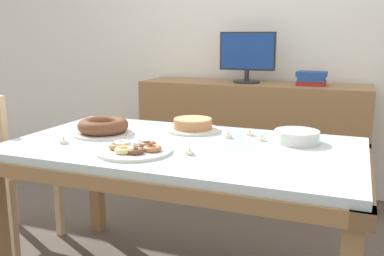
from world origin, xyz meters
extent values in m
cube|color=white|center=(0.00, 1.68, 1.30)|extent=(8.00, 0.10, 2.60)
cube|color=silver|center=(0.00, 0.00, 0.73)|extent=(1.62, 0.90, 0.04)
cube|color=olive|center=(0.00, -0.43, 0.68)|extent=(1.66, 0.08, 0.06)
cube|color=olive|center=(0.00, 0.43, 0.68)|extent=(1.66, 0.08, 0.06)
cube|color=olive|center=(-0.79, 0.00, 0.68)|extent=(0.08, 0.93, 0.06)
cube|color=olive|center=(0.79, 0.00, 0.68)|extent=(0.08, 0.93, 0.06)
cube|color=olive|center=(-0.77, 0.40, 0.34)|extent=(0.07, 0.07, 0.69)
cube|color=olive|center=(0.77, 0.40, 0.34)|extent=(0.07, 0.07, 0.69)
cube|color=#D1B284|center=(-1.15, 0.07, 0.47)|extent=(0.43, 0.43, 0.04)
cube|color=#D1B284|center=(-0.95, 0.26, 0.23)|extent=(0.04, 0.04, 0.45)
cube|color=#D1B284|center=(-1.33, 0.27, 0.23)|extent=(0.04, 0.04, 0.45)
cube|color=#D1B284|center=(-0.96, -0.12, 0.23)|extent=(0.04, 0.04, 0.45)
cube|color=olive|center=(0.00, 1.38, 0.45)|extent=(1.71, 0.44, 0.89)
cylinder|color=#262628|center=(-0.05, 1.38, 0.90)|extent=(0.20, 0.20, 0.02)
cylinder|color=#262628|center=(-0.05, 1.38, 0.95)|extent=(0.04, 0.04, 0.09)
cube|color=#262628|center=(-0.05, 1.38, 1.13)|extent=(0.42, 0.02, 0.28)
cube|color=navy|center=(-0.05, 1.36, 1.13)|extent=(0.40, 0.00, 0.26)
cube|color=maroon|center=(0.43, 1.38, 0.91)|extent=(0.20, 0.17, 0.03)
cube|color=#23478C|center=(0.43, 1.38, 0.94)|extent=(0.19, 0.18, 0.03)
cube|color=#23478C|center=(0.43, 1.38, 0.98)|extent=(0.21, 0.16, 0.04)
cylinder|color=silver|center=(-0.06, 0.28, 0.75)|extent=(0.29, 0.29, 0.01)
cylinder|color=#BC7A4C|center=(-0.06, 0.28, 0.78)|extent=(0.20, 0.20, 0.05)
cylinder|color=#EDA16C|center=(-0.06, 0.28, 0.81)|extent=(0.20, 0.20, 0.01)
cylinder|color=silver|center=(-0.46, 0.04, 0.75)|extent=(0.31, 0.31, 0.01)
torus|color=brown|center=(-0.46, 0.04, 0.79)|extent=(0.26, 0.26, 0.07)
cylinder|color=silver|center=(-0.14, -0.21, 0.75)|extent=(0.33, 0.33, 0.01)
torus|color=#B27042|center=(-0.05, -0.21, 0.77)|extent=(0.08, 0.08, 0.02)
torus|color=brown|center=(-0.09, -0.17, 0.77)|extent=(0.07, 0.07, 0.03)
torus|color=white|center=(-0.15, -0.14, 0.77)|extent=(0.07, 0.07, 0.02)
torus|color=white|center=(-0.21, -0.19, 0.77)|extent=(0.08, 0.08, 0.03)
torus|color=#B27042|center=(-0.21, -0.23, 0.77)|extent=(0.08, 0.08, 0.02)
torus|color=#EAD184|center=(-0.15, -0.28, 0.77)|extent=(0.08, 0.08, 0.02)
torus|color=brown|center=(-0.10, -0.27, 0.77)|extent=(0.07, 0.07, 0.02)
cylinder|color=silver|center=(0.49, 0.21, 0.75)|extent=(0.21, 0.21, 0.01)
cylinder|color=silver|center=(0.49, 0.21, 0.76)|extent=(0.21, 0.21, 0.01)
cylinder|color=silver|center=(0.49, 0.21, 0.77)|extent=(0.21, 0.21, 0.01)
cylinder|color=silver|center=(0.49, 0.21, 0.78)|extent=(0.21, 0.21, 0.01)
cylinder|color=silver|center=(0.49, 0.21, 0.79)|extent=(0.21, 0.21, 0.01)
cylinder|color=silver|center=(0.49, 0.21, 0.80)|extent=(0.21, 0.21, 0.01)
cylinder|color=silver|center=(0.17, 0.19, 0.75)|extent=(0.04, 0.04, 0.02)
cylinder|color=white|center=(0.17, 0.19, 0.76)|extent=(0.03, 0.03, 0.00)
cone|color=#F9B74C|center=(0.17, 0.19, 0.77)|extent=(0.01, 0.01, 0.02)
cylinder|color=silver|center=(0.10, -0.16, 0.75)|extent=(0.04, 0.04, 0.02)
cylinder|color=white|center=(0.10, -0.16, 0.76)|extent=(0.03, 0.03, 0.00)
cone|color=#F9B74C|center=(0.10, -0.16, 0.77)|extent=(0.01, 0.01, 0.02)
cylinder|color=silver|center=(-0.52, -0.20, 0.75)|extent=(0.04, 0.04, 0.02)
cylinder|color=white|center=(-0.52, -0.20, 0.76)|extent=(0.03, 0.03, 0.00)
cone|color=#F9B74C|center=(-0.52, -0.20, 0.77)|extent=(0.01, 0.01, 0.02)
cylinder|color=silver|center=(0.25, 0.28, 0.75)|extent=(0.04, 0.04, 0.02)
cylinder|color=white|center=(0.25, 0.28, 0.76)|extent=(0.03, 0.03, 0.00)
cone|color=#F9B74C|center=(0.25, 0.28, 0.77)|extent=(0.01, 0.01, 0.02)
cylinder|color=silver|center=(0.33, 0.19, 0.75)|extent=(0.04, 0.04, 0.02)
cylinder|color=white|center=(0.33, 0.19, 0.76)|extent=(0.03, 0.03, 0.00)
cone|color=#F9B74C|center=(0.33, 0.19, 0.77)|extent=(0.01, 0.01, 0.02)
camera|label=1|loc=(0.74, -1.79, 1.24)|focal=40.00mm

